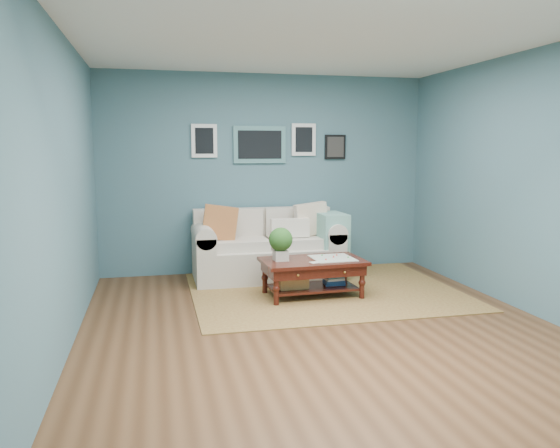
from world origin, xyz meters
name	(u,v)px	position (x,y,z in m)	size (l,w,h in m)	color
room_shell	(318,185)	(0.00, 0.06, 1.36)	(5.00, 5.02, 2.70)	brown
area_rug	(324,291)	(0.44, 1.20, 0.01)	(3.13, 2.51, 0.01)	brown
loveseat	(273,247)	(-0.01, 2.03, 0.41)	(1.96, 0.89, 1.01)	beige
coffee_table	(307,266)	(0.17, 1.02, 0.36)	(1.19, 0.72, 0.81)	black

